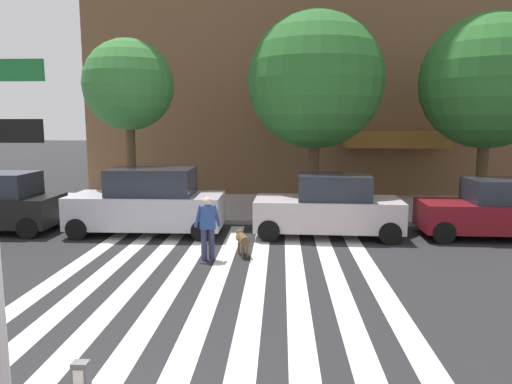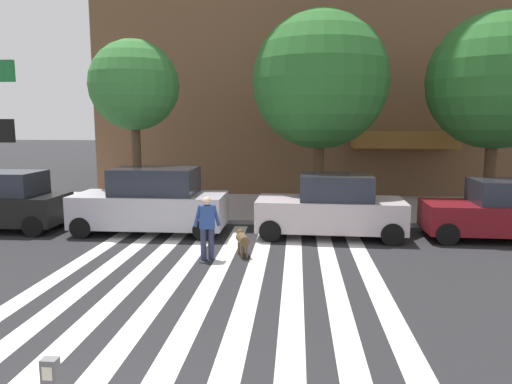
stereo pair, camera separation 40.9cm
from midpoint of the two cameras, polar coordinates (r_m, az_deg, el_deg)
ground_plane at (r=11.09m, az=-9.89°, el=-10.23°), size 160.00×160.00×0.00m
sidewalk_far at (r=19.44m, az=-4.17°, el=-1.81°), size 80.00×6.00×0.15m
crosswalk_stripes at (r=10.95m, az=-5.89°, el=-10.37°), size 7.65×10.90×0.01m
parked_car_behind_first at (r=15.36m, az=-13.58°, el=-1.28°), size 4.77×2.01×2.09m
parked_car_third_in_line at (r=14.80m, az=7.98°, el=-1.83°), size 4.54×2.12×1.93m
parked_car_fourth_in_line at (r=16.14m, az=26.96°, el=-1.96°), size 4.86×2.00×1.82m
street_tree_nearest at (r=17.80m, az=-15.75°, el=12.23°), size 3.20×3.20×6.28m
street_tree_middle at (r=17.50m, az=6.50°, el=13.16°), size 4.88×4.88×7.28m
street_tree_further at (r=18.91m, az=25.61°, el=11.87°), size 4.73×4.73×7.15m
pedestrian_dog_walker at (r=12.19m, az=-6.82°, el=-3.93°), size 0.70×0.34×1.64m
dog_on_leash at (r=12.62m, az=-2.57°, el=-5.71°), size 0.45×0.98×0.65m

